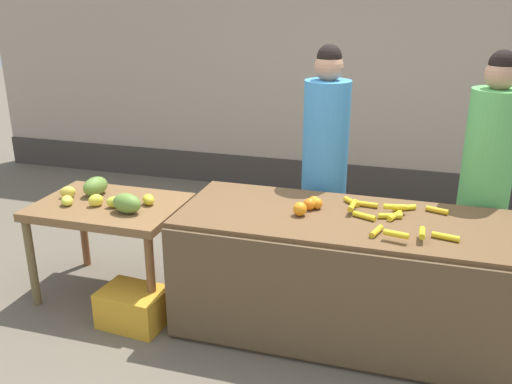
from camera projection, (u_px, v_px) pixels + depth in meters
ground_plane at (280, 318)px, 3.91m from camera, size 24.00×24.00×0.00m
market_wall_back at (347, 48)px, 5.88m from camera, size 8.80×0.23×3.30m
fruit_stall_counter at (346, 276)px, 3.63m from camera, size 2.20×0.89×0.82m
side_table_wooden at (110, 215)px, 4.04m from camera, size 1.05×0.76×0.73m
banana_bunch_pile at (391, 216)px, 3.45m from camera, size 0.74×0.63×0.07m
orange_pile at (309, 205)px, 3.59m from camera, size 0.16×0.25×0.09m
mango_papaya_pile at (107, 196)px, 3.97m from camera, size 0.77×0.46×0.14m
vendor_woman_blue_shirt at (324, 168)px, 4.16m from camera, size 0.34×0.34×1.83m
vendor_woman_green_shirt at (485, 184)px, 3.82m from camera, size 0.34×0.34×1.83m
produce_crate at (134, 307)px, 3.79m from camera, size 0.47×0.36×0.26m
produce_sack at (246, 232)px, 4.72m from camera, size 0.39×0.34×0.48m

